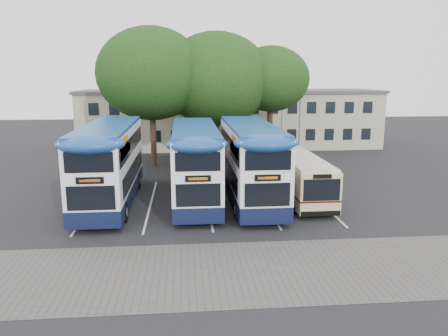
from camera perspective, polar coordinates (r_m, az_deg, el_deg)
ground at (r=23.20m, az=7.85°, el=-7.63°), size 120.00×120.00×0.00m
paving_strip at (r=18.28m, az=5.15°, el=-13.10°), size 40.00×6.00×0.01m
bay_lines at (r=27.42m, az=-2.19°, el=-4.41°), size 14.12×11.00×0.01m
depot_building at (r=48.74m, az=0.84°, el=6.58°), size 32.40×8.40×6.20m
lamp_post at (r=42.79m, az=9.95°, el=8.24°), size 0.25×1.05×9.06m
tree_left at (r=37.90m, az=-9.48°, el=12.05°), size 9.15×9.15×11.79m
tree_mid at (r=39.01m, az=-1.04°, el=11.51°), size 9.62×9.62×11.52m
tree_right at (r=39.75m, az=6.13°, el=11.47°), size 6.82×6.82×10.35m
bus_dd_left at (r=27.55m, az=-14.66°, el=0.99°), size 2.82×11.63×4.85m
bus_dd_mid at (r=27.30m, az=-3.79°, el=1.08°), size 2.74×11.29×4.71m
bus_dd_right at (r=27.32m, az=3.45°, el=1.22°), size 2.80×11.54×4.81m
bus_single at (r=28.36m, az=9.79°, el=-0.79°), size 2.34×9.20×2.74m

